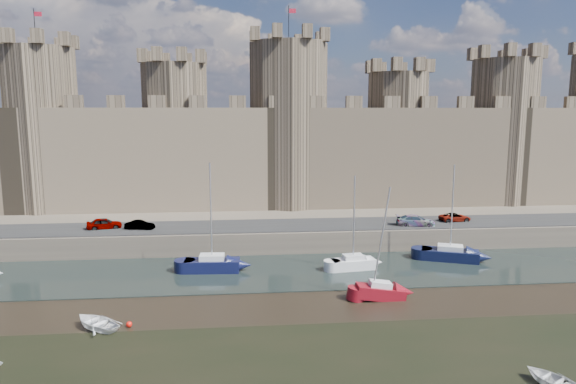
# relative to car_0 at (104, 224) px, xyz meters

# --- Properties ---
(water_channel) EXTENTS (160.00, 12.00, 0.08)m
(water_channel) POSITION_rel_car_0_xyz_m (20.86, -10.17, -3.12)
(water_channel) COLOR black
(water_channel) RESTS_ON ground
(quay) EXTENTS (160.00, 60.00, 2.50)m
(quay) POSITION_rel_car_0_xyz_m (20.86, 25.83, -1.91)
(quay) COLOR #4C443A
(quay) RESTS_ON ground
(road) EXTENTS (160.00, 7.00, 0.10)m
(road) POSITION_rel_car_0_xyz_m (20.86, -0.17, -0.61)
(road) COLOR black
(road) RESTS_ON quay
(castle) EXTENTS (108.50, 11.00, 29.00)m
(castle) POSITION_rel_car_0_xyz_m (20.22, 13.83, 8.51)
(castle) COLOR #42382B
(castle) RESTS_ON quay
(car_0) EXTENTS (4.16, 2.42, 1.33)m
(car_0) POSITION_rel_car_0_xyz_m (0.00, 0.00, 0.00)
(car_0) COLOR gray
(car_0) RESTS_ON quay
(car_1) EXTENTS (3.47, 1.71, 1.09)m
(car_1) POSITION_rel_car_0_xyz_m (4.16, -0.72, -0.12)
(car_1) COLOR gray
(car_1) RESTS_ON quay
(car_2) EXTENTS (4.78, 2.57, 1.32)m
(car_2) POSITION_rel_car_0_xyz_m (36.53, -1.86, -0.01)
(car_2) COLOR gray
(car_2) RESTS_ON quay
(car_3) EXTENTS (4.02, 2.16, 1.07)m
(car_3) POSITION_rel_car_0_xyz_m (42.24, 0.07, -0.13)
(car_3) COLOR gray
(car_3) RESTS_ON quay
(sailboat_1) EXTENTS (5.60, 2.45, 10.99)m
(sailboat_1) POSITION_rel_car_0_xyz_m (12.83, -9.50, -2.31)
(sailboat_1) COLOR black
(sailboat_1) RESTS_ON ground
(sailboat_2) EXTENTS (4.67, 2.33, 9.66)m
(sailboat_2) POSITION_rel_car_0_xyz_m (27.15, -10.18, -2.38)
(sailboat_2) COLOR silver
(sailboat_2) RESTS_ON ground
(sailboat_3) EXTENTS (6.37, 4.33, 10.41)m
(sailboat_3) POSITION_rel_car_0_xyz_m (38.32, -8.01, -2.36)
(sailboat_3) COLOR black
(sailboat_3) RESTS_ON ground
(sailboat_4) EXTENTS (4.22, 1.68, 9.83)m
(sailboat_4) POSITION_rel_car_0_xyz_m (27.69, -18.42, -2.44)
(sailboat_4) COLOR maroon
(sailboat_4) RESTS_ON ground
(dinghy_2) EXTENTS (3.82, 4.14, 0.70)m
(dinghy_2) POSITION_rel_car_0_xyz_m (34.02, -33.46, -2.81)
(dinghy_2) COLOR silver
(dinghy_2) RESTS_ON ground
(dinghy_6) EXTENTS (4.68, 4.40, 0.79)m
(dinghy_6) POSITION_rel_car_0_xyz_m (4.94, -22.42, -2.77)
(dinghy_6) COLOR white
(dinghy_6) RESTS_ON ground
(buoy_1) EXTENTS (0.45, 0.45, 0.45)m
(buoy_1) POSITION_rel_car_0_xyz_m (7.28, -22.41, -2.94)
(buoy_1) COLOR #FE160B
(buoy_1) RESTS_ON ground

